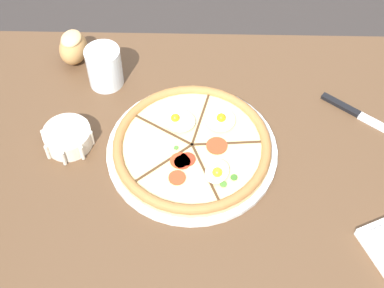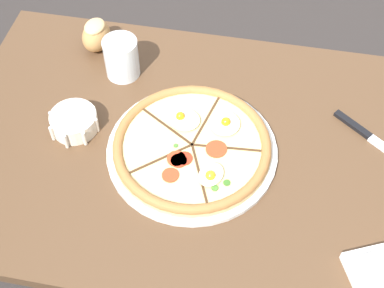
# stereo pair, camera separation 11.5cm
# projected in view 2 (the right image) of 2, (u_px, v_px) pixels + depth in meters

# --- Properties ---
(ground_plane) EXTENTS (12.00, 12.00, 0.00)m
(ground_plane) POSITION_uv_depth(u_px,v_px,m) (209.00, 283.00, 1.78)
(ground_plane) COLOR #2D2826
(dining_table) EXTENTS (1.21, 0.74, 0.75)m
(dining_table) POSITION_uv_depth(u_px,v_px,m) (215.00, 179.00, 1.28)
(dining_table) COLOR #513823
(dining_table) RESTS_ON ground_plane
(pizza) EXTENTS (0.37, 0.37, 0.05)m
(pizza) POSITION_uv_depth(u_px,v_px,m) (192.00, 147.00, 1.16)
(pizza) COLOR white
(pizza) RESTS_ON dining_table
(ramekin_bowl) EXTENTS (0.11, 0.11, 0.04)m
(ramekin_bowl) POSITION_uv_depth(u_px,v_px,m) (73.00, 123.00, 1.20)
(ramekin_bowl) COLOR silver
(ramekin_bowl) RESTS_ON dining_table
(bread_piece_near) EXTENTS (0.08, 0.10, 0.08)m
(bread_piece_near) POSITION_uv_depth(u_px,v_px,m) (96.00, 35.00, 1.35)
(bread_piece_near) COLOR #B27F47
(bread_piece_near) RESTS_ON dining_table
(knife_main) EXTENTS (0.20, 0.16, 0.01)m
(knife_main) POSITION_uv_depth(u_px,v_px,m) (376.00, 141.00, 1.19)
(knife_main) COLOR silver
(knife_main) RESTS_ON dining_table
(water_glass) EXTENTS (0.08, 0.08, 0.10)m
(water_glass) POSITION_uv_depth(u_px,v_px,m) (122.00, 60.00, 1.29)
(water_glass) COLOR white
(water_glass) RESTS_ON dining_table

